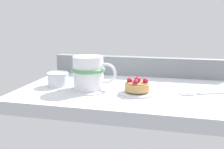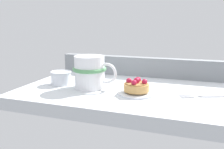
{
  "view_description": "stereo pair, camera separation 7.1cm",
  "coord_description": "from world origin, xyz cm",
  "px_view_note": "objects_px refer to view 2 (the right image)",
  "views": [
    {
      "loc": [
        11.79,
        -72.0,
        20.37
      ],
      "look_at": [
        -4.3,
        -4.01,
        4.99
      ],
      "focal_mm": 38.69,
      "sensor_mm": 36.0,
      "label": 1
    },
    {
      "loc": [
        18.65,
        -70.0,
        20.37
      ],
      "look_at": [
        -4.3,
        -4.01,
        4.99
      ],
      "focal_mm": 38.69,
      "sensor_mm": 36.0,
      "label": 2
    }
  ],
  "objects_px": {
    "dessert_plate": "(136,92)",
    "sugar_bowl": "(61,77)",
    "coffee_mug": "(90,72)",
    "raspberry_tart": "(136,86)",
    "dessert_fork": "(210,96)"
  },
  "relations": [
    {
      "from": "raspberry_tart",
      "to": "sugar_bowl",
      "type": "relative_size",
      "value": 1.03
    },
    {
      "from": "dessert_fork",
      "to": "raspberry_tart",
      "type": "bearing_deg",
      "value": -168.5
    },
    {
      "from": "dessert_plate",
      "to": "sugar_bowl",
      "type": "relative_size",
      "value": 1.53
    },
    {
      "from": "dessert_plate",
      "to": "coffee_mug",
      "type": "height_order",
      "value": "coffee_mug"
    },
    {
      "from": "dessert_plate",
      "to": "dessert_fork",
      "type": "height_order",
      "value": "dessert_plate"
    },
    {
      "from": "coffee_mug",
      "to": "raspberry_tart",
      "type": "bearing_deg",
      "value": -6.61
    },
    {
      "from": "raspberry_tart",
      "to": "coffee_mug",
      "type": "height_order",
      "value": "coffee_mug"
    },
    {
      "from": "sugar_bowl",
      "to": "coffee_mug",
      "type": "bearing_deg",
      "value": -4.67
    },
    {
      "from": "dessert_fork",
      "to": "coffee_mug",
      "type": "bearing_deg",
      "value": -176.23
    },
    {
      "from": "dessert_plate",
      "to": "coffee_mug",
      "type": "bearing_deg",
      "value": 173.39
    },
    {
      "from": "coffee_mug",
      "to": "dessert_fork",
      "type": "xyz_separation_m",
      "value": [
        0.35,
        0.02,
        -0.05
      ]
    },
    {
      "from": "dessert_plate",
      "to": "raspberry_tart",
      "type": "xyz_separation_m",
      "value": [
        -0.0,
        -0.0,
        0.02
      ]
    },
    {
      "from": "dessert_plate",
      "to": "dessert_fork",
      "type": "xyz_separation_m",
      "value": [
        0.2,
        0.04,
        -0.0
      ]
    },
    {
      "from": "coffee_mug",
      "to": "sugar_bowl",
      "type": "relative_size",
      "value": 2.03
    },
    {
      "from": "dessert_plate",
      "to": "dessert_fork",
      "type": "distance_m",
      "value": 0.2
    }
  ]
}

